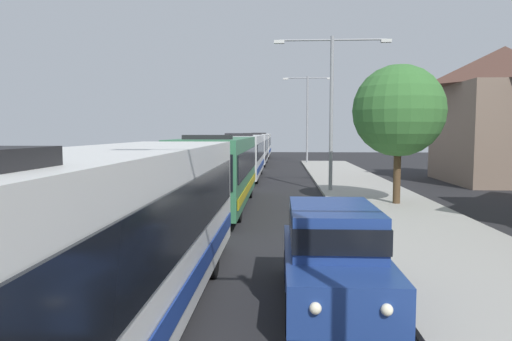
{
  "coord_description": "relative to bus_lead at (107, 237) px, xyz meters",
  "views": [
    {
      "loc": [
        1.39,
        3.85,
        3.33
      ],
      "look_at": [
        0.6,
        18.52,
        2.1
      ],
      "focal_mm": 32.65,
      "sensor_mm": 36.0,
      "label": 1
    }
  ],
  "objects": [
    {
      "name": "roadside_tree",
      "position": [
        7.83,
        13.85,
        2.55
      ],
      "size": [
        4.02,
        4.02,
        6.11
      ],
      "color": "#4C3823",
      "rests_on": "sidewalk"
    },
    {
      "name": "white_suv",
      "position": [
        3.7,
        1.87,
        -0.66
      ],
      "size": [
        1.86,
        4.58,
        1.9
      ],
      "color": "navy",
      "rests_on": "ground_plane"
    },
    {
      "name": "bus_rear",
      "position": [
        -0.0,
        53.03,
        -0.0
      ],
      "size": [
        2.58,
        10.89,
        3.21
      ],
      "color": "silver",
      "rests_on": "ground_plane"
    },
    {
      "name": "house_distant_gabled",
      "position": [
        16.97,
        24.08,
        2.79
      ],
      "size": [
        7.02,
        8.63,
        8.78
      ],
      "color": "#7A6656",
      "rests_on": "ground_plane"
    },
    {
      "name": "streetlamp_far",
      "position": [
        5.4,
        41.59,
        3.79
      ],
      "size": [
        5.07,
        0.28,
        8.89
      ],
      "color": "gray",
      "rests_on": "sidewalk"
    },
    {
      "name": "bus_lead",
      "position": [
        0.0,
        0.0,
        0.0
      ],
      "size": [
        2.58,
        12.26,
        3.21
      ],
      "color": "silver",
      "rests_on": "ground_plane"
    },
    {
      "name": "bus_middle",
      "position": [
        -0.0,
        26.18,
        -0.0
      ],
      "size": [
        2.58,
        11.38,
        3.21
      ],
      "color": "silver",
      "rests_on": "ground_plane"
    },
    {
      "name": "bus_fourth_in_line",
      "position": [
        -0.0,
        39.79,
        -0.0
      ],
      "size": [
        2.58,
        10.77,
        3.21
      ],
      "color": "silver",
      "rests_on": "ground_plane"
    },
    {
      "name": "streetlamp_mid",
      "position": [
        5.4,
        18.49,
        3.54
      ],
      "size": [
        6.23,
        0.28,
        8.26
      ],
      "color": "gray",
      "rests_on": "sidewalk"
    },
    {
      "name": "bus_second_in_line",
      "position": [
        -0.0,
        13.25,
        -0.0
      ],
      "size": [
        2.58,
        10.84,
        3.21
      ],
      "color": "#33724C",
      "rests_on": "ground_plane"
    },
    {
      "name": "box_truck_oncoming",
      "position": [
        -3.3,
        54.07,
        0.01
      ],
      "size": [
        2.35,
        6.91,
        3.15
      ],
      "color": "navy",
      "rests_on": "ground_plane"
    }
  ]
}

